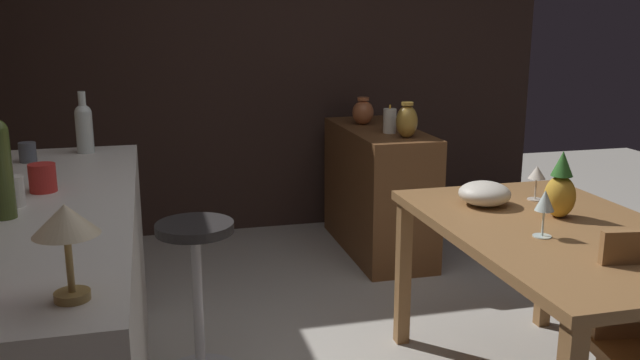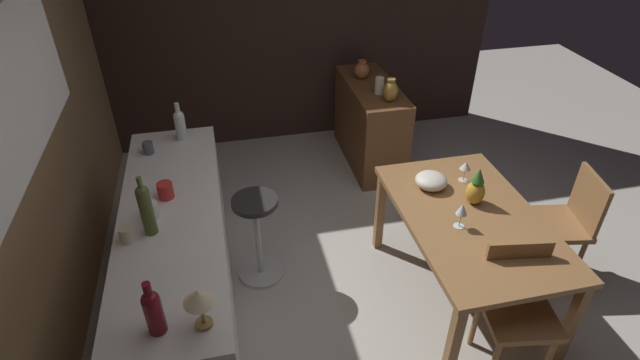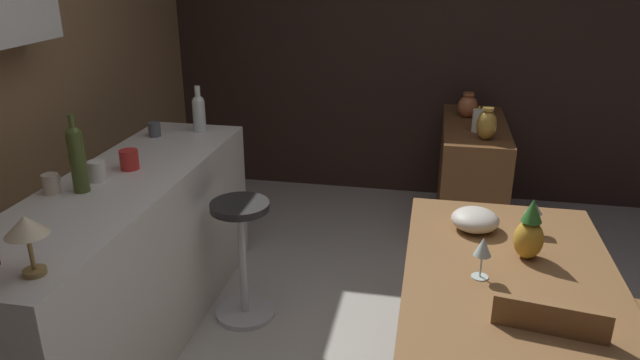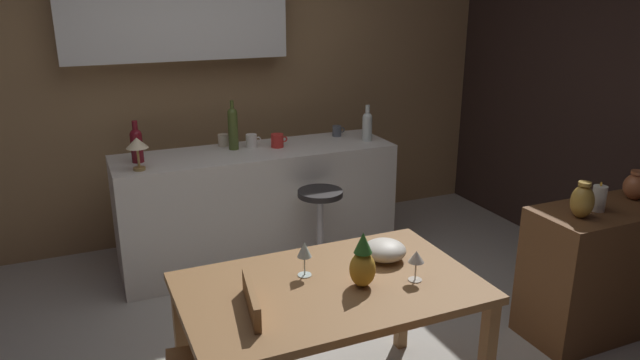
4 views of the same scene
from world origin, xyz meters
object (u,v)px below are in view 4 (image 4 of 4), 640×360
(vase_copper, at_px, (635,186))
(wine_bottle_ruby, at_px, (137,144))
(bar_stool, at_px, (320,234))
(cup_cream, at_px, (223,140))
(pillar_candle_tall, at_px, (599,198))
(dining_table, at_px, (330,300))
(wine_glass_right, at_px, (304,251))
(wine_bottle_olive, at_px, (233,127))
(pineapple_centerpiece, at_px, (363,263))
(wine_bottle_clear, at_px, (367,125))
(cup_red, at_px, (277,141))
(cup_slate, at_px, (337,131))
(sideboard_cabinet, at_px, (610,268))
(counter_lamp, at_px, (137,145))
(fruit_bowl, at_px, (385,250))
(cup_white, at_px, (252,141))
(wine_glass_left, at_px, (416,258))
(vase_brass, at_px, (582,201))

(vase_copper, bearing_deg, wine_bottle_ruby, 146.96)
(bar_stool, height_order, wine_bottle_ruby, wine_bottle_ruby)
(cup_cream, xyz_separation_m, pillar_candle_tall, (1.70, -2.02, -0.05))
(dining_table, distance_m, cup_cream, 2.09)
(wine_glass_right, distance_m, wine_bottle_olive, 1.84)
(dining_table, bearing_deg, wine_bottle_ruby, 108.15)
(pineapple_centerpiece, height_order, pillar_candle_tall, pineapple_centerpiece)
(wine_bottle_clear, bearing_deg, pineapple_centerpiece, -118.37)
(wine_bottle_clear, xyz_separation_m, cup_cream, (-1.09, 0.29, -0.08))
(dining_table, xyz_separation_m, cup_red, (0.41, 1.88, 0.30))
(wine_bottle_olive, height_order, vase_copper, wine_bottle_olive)
(wine_glass_right, distance_m, cup_slate, 2.16)
(sideboard_cabinet, xyz_separation_m, vase_copper, (0.18, 0.06, 0.49))
(counter_lamp, bearing_deg, cup_red, 10.58)
(wine_glass_right, relative_size, pillar_candle_tall, 0.99)
(bar_stool, distance_m, wine_bottle_clear, 0.99)
(dining_table, height_order, vase_copper, vase_copper)
(pineapple_centerpiece, bearing_deg, pillar_candle_tall, 4.55)
(sideboard_cabinet, bearing_deg, cup_slate, 115.95)
(wine_bottle_ruby, distance_m, cup_slate, 1.60)
(pineapple_centerpiece, xyz_separation_m, vase_copper, (1.97, 0.18, 0.05))
(fruit_bowl, relative_size, cup_white, 1.84)
(pineapple_centerpiece, bearing_deg, wine_glass_right, 135.65)
(fruit_bowl, distance_m, wine_bottle_ruby, 2.02)
(wine_bottle_olive, bearing_deg, wine_bottle_ruby, -174.65)
(dining_table, relative_size, wine_glass_left, 9.17)
(vase_brass, bearing_deg, wine_bottle_clear, 103.66)
(sideboard_cabinet, height_order, vase_brass, vase_brass)
(pineapple_centerpiece, relative_size, fruit_bowl, 1.22)
(wine_bottle_ruby, relative_size, cup_white, 2.46)
(fruit_bowl, bearing_deg, cup_slate, 71.95)
(sideboard_cabinet, xyz_separation_m, pillar_candle_tall, (-0.19, 0.00, 0.49))
(wine_glass_left, distance_m, wine_bottle_clear, 2.06)
(dining_table, distance_m, vase_brass, 1.59)
(vase_brass, bearing_deg, wine_glass_left, -173.26)
(wine_bottle_olive, bearing_deg, wine_glass_left, -81.80)
(cup_white, bearing_deg, cup_cream, 147.00)
(wine_glass_right, bearing_deg, vase_copper, -0.49)
(wine_glass_right, height_order, counter_lamp, counter_lamp)
(dining_table, distance_m, pineapple_centerpiece, 0.25)
(wine_bottle_olive, relative_size, vase_brass, 1.75)
(fruit_bowl, distance_m, vase_brass, 1.21)
(sideboard_cabinet, relative_size, vase_copper, 6.06)
(bar_stool, distance_m, cup_slate, 0.99)
(bar_stool, height_order, wine_glass_left, wine_glass_left)
(vase_brass, bearing_deg, cup_white, 124.61)
(bar_stool, relative_size, cup_red, 5.38)
(cup_cream, bearing_deg, cup_slate, -3.65)
(bar_stool, bearing_deg, cup_red, 102.70)
(bar_stool, relative_size, vase_copper, 3.87)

